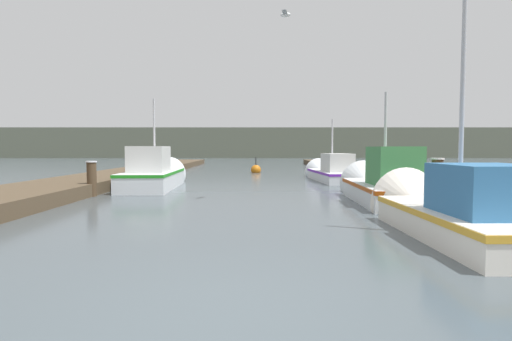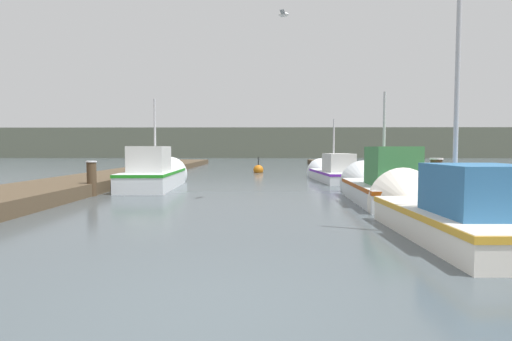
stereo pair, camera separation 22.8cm
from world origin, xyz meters
name	(u,v)px [view 1 (the left image)]	position (x,y,z in m)	size (l,w,h in m)	color
ground_plane	(232,318)	(0.00, 0.00, 0.00)	(200.00, 200.00, 0.00)	#424C51
dock_left	(123,175)	(-6.28, 16.00, 0.20)	(2.73, 40.00, 0.40)	#4C3D2B
dock_right	(379,175)	(6.28, 16.00, 0.20)	(2.73, 40.00, 0.40)	#4C3D2B
distant_shore_ridge	(254,143)	(0.00, 65.42, 2.34)	(120.00, 16.00, 4.68)	#565B4C
fishing_boat_0	(451,211)	(3.74, 3.61, 0.40)	(1.84, 4.64, 4.95)	silver
fishing_boat_1	(381,185)	(3.89, 8.14, 0.45)	(1.91, 4.99, 3.66)	silver
fishing_boat_2	(155,174)	(-3.73, 12.10, 0.51)	(1.86, 5.56, 3.88)	silver
fishing_boat_3	(329,172)	(3.76, 15.52, 0.39)	(1.87, 5.63, 3.38)	silver
mooring_piling_0	(90,179)	(-4.98, 9.02, 0.57)	(0.34, 0.34, 1.12)	#473523
mooring_piling_1	(436,181)	(5.03, 7.10, 0.64)	(0.34, 0.34, 1.26)	#473523
channel_buoy	(255,170)	(0.20, 21.26, 0.18)	(0.62, 0.62, 1.12)	#BF6513
seagull_lead	(284,15)	(1.01, 7.67, 5.18)	(0.30, 0.56, 0.12)	white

